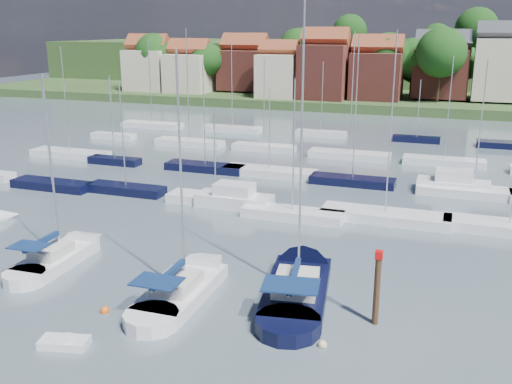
% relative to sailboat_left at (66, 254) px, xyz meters
% --- Properties ---
extents(ground, '(260.00, 260.00, 0.00)m').
position_rel_sailboat_left_xyz_m(ground, '(12.07, 35.35, -0.36)').
color(ground, '#4D5E69').
rests_on(ground, ground).
extents(sailboat_left, '(3.14, 10.47, 14.15)m').
position_rel_sailboat_left_xyz_m(sailboat_left, '(0.00, 0.00, 0.00)').
color(sailboat_left, silver).
rests_on(sailboat_left, ground).
extents(sailboat_centre, '(3.33, 11.87, 16.05)m').
position_rel_sailboat_left_xyz_m(sailboat_centre, '(10.47, -1.24, -0.01)').
color(sailboat_centre, silver).
rests_on(sailboat_centre, ground).
extents(sailboat_navy, '(5.79, 14.16, 18.95)m').
position_rel_sailboat_left_xyz_m(sailboat_navy, '(16.80, 1.72, -0.01)').
color(sailboat_navy, black).
rests_on(sailboat_navy, ground).
extents(tender, '(2.71, 1.72, 0.54)m').
position_rel_sailboat_left_xyz_m(tender, '(7.32, -9.75, -0.15)').
color(tender, silver).
rests_on(tender, ground).
extents(timber_piling, '(0.40, 0.40, 6.59)m').
position_rel_sailboat_left_xyz_m(timber_piling, '(22.10, -1.97, 0.90)').
color(timber_piling, '#4C331E').
rests_on(timber_piling, ground).
extents(buoy_c, '(0.55, 0.55, 0.55)m').
position_rel_sailboat_left_xyz_m(buoy_c, '(7.16, -5.92, -0.36)').
color(buoy_c, '#D85914').
rests_on(buoy_c, ground).
extents(buoy_d, '(0.45, 0.45, 0.45)m').
position_rel_sailboat_left_xyz_m(buoy_d, '(11.88, -6.30, -0.36)').
color(buoy_d, '#D85914').
rests_on(buoy_d, ground).
extents(buoy_e, '(0.44, 0.44, 0.44)m').
position_rel_sailboat_left_xyz_m(buoy_e, '(17.24, 1.55, -0.36)').
color(buoy_e, beige).
rests_on(buoy_e, ground).
extents(buoy_f, '(0.49, 0.49, 0.49)m').
position_rel_sailboat_left_xyz_m(buoy_f, '(19.90, -5.28, -0.36)').
color(buoy_f, beige).
rests_on(buoy_f, ground).
extents(marina_field, '(79.62, 41.41, 15.93)m').
position_rel_sailboat_left_xyz_m(marina_field, '(13.98, 30.50, 0.07)').
color(marina_field, silver).
rests_on(marina_field, ground).
extents(far_shore_town, '(212.46, 90.00, 22.27)m').
position_rel_sailboat_left_xyz_m(far_shore_town, '(14.30, 128.02, 4.25)').
color(far_shore_town, '#3B552A').
rests_on(far_shore_town, ground).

